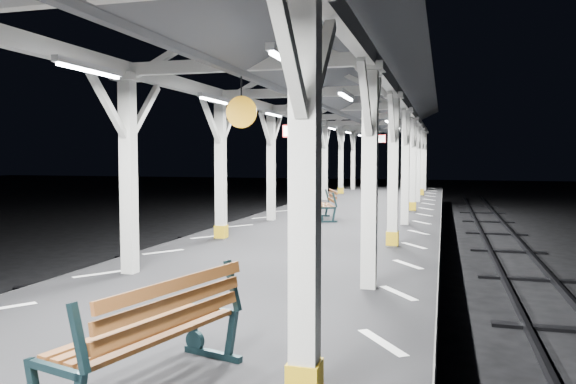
% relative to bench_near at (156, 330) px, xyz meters
% --- Properties ---
extents(ground, '(120.00, 120.00, 0.00)m').
position_rel_bench_near_xyz_m(ground, '(-0.78, 6.16, -1.53)').
color(ground, black).
rests_on(ground, ground).
extents(platform, '(6.00, 50.00, 1.00)m').
position_rel_bench_near_xyz_m(platform, '(-0.78, 6.16, -1.03)').
color(platform, black).
rests_on(platform, ground).
extents(hazard_stripes_left, '(1.00, 48.00, 0.01)m').
position_rel_bench_near_xyz_m(hazard_stripes_left, '(-3.23, 6.16, -0.53)').
color(hazard_stripes_left, silver).
rests_on(hazard_stripes_left, platform).
extents(hazard_stripes_right, '(1.00, 48.00, 0.01)m').
position_rel_bench_near_xyz_m(hazard_stripes_right, '(1.67, 6.16, -0.53)').
color(hazard_stripes_right, silver).
rests_on(hazard_stripes_right, platform).
extents(track_left, '(2.20, 60.00, 0.16)m').
position_rel_bench_near_xyz_m(track_left, '(-5.78, 6.16, -1.45)').
color(track_left, '#2D2D33').
rests_on(track_left, ground).
extents(track_right, '(2.20, 60.00, 0.16)m').
position_rel_bench_near_xyz_m(track_right, '(4.22, 6.16, -1.45)').
color(track_right, '#2D2D33').
rests_on(track_right, ground).
extents(canopy, '(5.40, 49.00, 4.65)m').
position_rel_bench_near_xyz_m(canopy, '(-0.78, 6.15, 3.03)').
color(canopy, silver).
rests_on(canopy, platform).
extents(bench_near, '(1.12, 1.95, 1.00)m').
position_rel_bench_near_xyz_m(bench_near, '(0.00, 0.00, 0.00)').
color(bench_near, black).
rests_on(bench_near, platform).
extents(bench_mid, '(1.12, 1.77, 0.90)m').
position_rel_bench_near_xyz_m(bench_mid, '(-1.18, 12.80, -0.05)').
color(bench_mid, black).
rests_on(bench_mid, platform).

